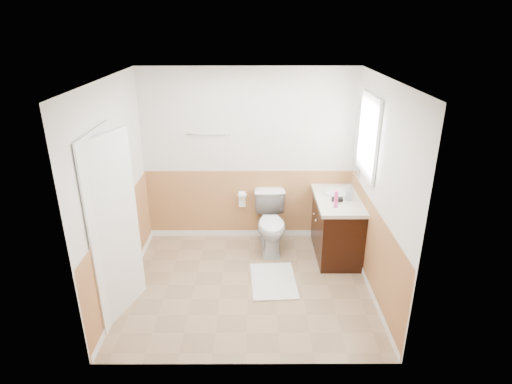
{
  "coord_description": "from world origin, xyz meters",
  "views": [
    {
      "loc": [
        0.09,
        -4.42,
        3.08
      ],
      "look_at": [
        0.1,
        0.25,
        1.15
      ],
      "focal_mm": 29.67,
      "sensor_mm": 36.0,
      "label": 1
    }
  ],
  "objects_px": {
    "vanity_cabinet": "(336,227)",
    "toilet": "(271,223)",
    "lotion_bottle": "(336,199)",
    "soap_dispenser": "(349,192)",
    "bath_mat": "(273,281)"
  },
  "relations": [
    {
      "from": "vanity_cabinet",
      "to": "toilet",
      "type": "bearing_deg",
      "value": 172.64
    },
    {
      "from": "toilet",
      "to": "vanity_cabinet",
      "type": "bearing_deg",
      "value": -10.58
    },
    {
      "from": "lotion_bottle",
      "to": "soap_dispenser",
      "type": "bearing_deg",
      "value": 47.8
    },
    {
      "from": "bath_mat",
      "to": "vanity_cabinet",
      "type": "relative_size",
      "value": 0.73
    },
    {
      "from": "bath_mat",
      "to": "lotion_bottle",
      "type": "relative_size",
      "value": 3.64
    },
    {
      "from": "vanity_cabinet",
      "to": "soap_dispenser",
      "type": "relative_size",
      "value": 5.47
    },
    {
      "from": "soap_dispenser",
      "to": "toilet",
      "type": "bearing_deg",
      "value": 168.87
    },
    {
      "from": "lotion_bottle",
      "to": "soap_dispenser",
      "type": "distance_m",
      "value": 0.33
    },
    {
      "from": "toilet",
      "to": "bath_mat",
      "type": "bearing_deg",
      "value": -93.22
    },
    {
      "from": "vanity_cabinet",
      "to": "soap_dispenser",
      "type": "xyz_separation_m",
      "value": [
        0.12,
        -0.08,
        0.55
      ]
    },
    {
      "from": "bath_mat",
      "to": "lotion_bottle",
      "type": "distance_m",
      "value": 1.3
    },
    {
      "from": "vanity_cabinet",
      "to": "lotion_bottle",
      "type": "relative_size",
      "value": 5.0
    },
    {
      "from": "lotion_bottle",
      "to": "toilet",
      "type": "bearing_deg",
      "value": 150.9
    },
    {
      "from": "vanity_cabinet",
      "to": "bath_mat",
      "type": "bearing_deg",
      "value": -141.03
    },
    {
      "from": "vanity_cabinet",
      "to": "lotion_bottle",
      "type": "height_order",
      "value": "lotion_bottle"
    }
  ]
}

